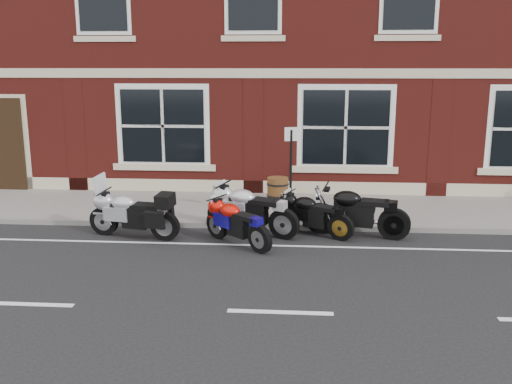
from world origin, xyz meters
TOP-DOWN VIEW (x-y plane):
  - ground at (0.00, 0.00)m, footprint 80.00×80.00m
  - sidewalk at (0.00, 3.00)m, footprint 30.00×3.00m
  - kerb at (0.00, 1.42)m, footprint 30.00×0.16m
  - moto_touring_silver at (-3.30, 0.58)m, footprint 2.06×0.62m
  - moto_sport_red at (-0.99, 0.22)m, footprint 1.49×1.39m
  - moto_sport_black at (0.57, 1.02)m, footprint 1.70×1.03m
  - moto_sport_silver at (-0.78, 1.02)m, footprint 2.09×1.03m
  - moto_naked_black at (1.48, 1.01)m, footprint 2.23×0.65m
  - barrel_planter at (-0.28, 3.55)m, footprint 0.58×0.58m
  - parking_sign at (0.07, 1.65)m, footprint 0.30×0.10m

SIDE VIEW (x-z plane):
  - ground at x=0.00m, z-range 0.00..0.00m
  - sidewalk at x=0.00m, z-range 0.00..0.12m
  - kerb at x=0.00m, z-range 0.00..0.12m
  - barrel_planter at x=-0.28m, z-range 0.12..0.76m
  - moto_sport_black at x=0.57m, z-range 0.06..0.91m
  - moto_sport_red at x=-0.99m, z-range 0.06..0.93m
  - moto_touring_silver at x=-3.30m, z-range -0.13..1.24m
  - moto_sport_silver at x=-0.78m, z-range 0.07..1.07m
  - moto_naked_black at x=1.48m, z-range 0.08..1.09m
  - parking_sign at x=0.07m, z-range 0.29..2.45m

